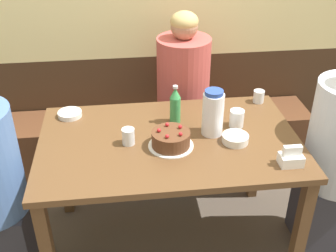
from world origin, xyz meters
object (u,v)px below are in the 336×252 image
water_pitcher (213,113)px  bowl_rice_small (235,139)px  bench_seat (156,140)px  soju_bottle (175,105)px  person_pale_blue_shirt (183,103)px  napkin_holder (291,158)px  glass_tumbler_short (128,136)px  birthday_cake (171,139)px  glass_water_tall (237,118)px  bowl_soup_white (70,114)px  glass_shot_small (259,96)px

water_pitcher → bowl_rice_small: size_ratio=1.86×
bench_seat → soju_bottle: soju_bottle is taller
soju_bottle → person_pale_blue_shirt: 0.59m
napkin_holder → glass_tumbler_short: napkin_holder is taller
birthday_cake → glass_tumbler_short: (-0.21, 0.05, 0.00)m
glass_water_tall → person_pale_blue_shirt: (-0.20, 0.60, -0.21)m
soju_bottle → bowl_rice_small: size_ratio=1.62×
soju_bottle → glass_water_tall: size_ratio=2.29×
bench_seat → bowl_soup_white: (-0.54, -0.52, 0.56)m
water_pitcher → napkin_holder: water_pitcher is taller
birthday_cake → water_pitcher: size_ratio=0.92×
bench_seat → soju_bottle: (0.06, -0.65, 0.65)m
water_pitcher → bowl_soup_white: size_ratio=1.87×
soju_bottle → napkin_holder: (0.49, -0.47, -0.07)m
bench_seat → birthday_cake: 1.07m
birthday_cake → glass_tumbler_short: 0.22m
soju_bottle → water_pitcher: bearing=-39.1°
water_pitcher → person_pale_blue_shirt: (-0.05, 0.65, -0.29)m
napkin_holder → bowl_rice_small: (-0.21, 0.22, -0.02)m
water_pitcher → glass_tumbler_short: water_pitcher is taller
bench_seat → bowl_soup_white: bowl_soup_white is taller
bench_seat → person_pale_blue_shirt: bearing=-39.0°
glass_shot_small → water_pitcher: bearing=-138.4°
soju_bottle → glass_water_tall: bearing=-15.3°
bowl_soup_white → water_pitcher: bearing=-19.9°
glass_tumbler_short → glass_shot_small: size_ratio=1.16×
glass_water_tall → bowl_soup_white: bearing=166.4°
water_pitcher → napkin_holder: size_ratio=2.31×
bench_seat → glass_shot_small: 0.96m
napkin_holder → glass_shot_small: bearing=86.2°
soju_bottle → bench_seat: bearing=94.8°
birthday_cake → bench_seat: bearing=89.9°
bench_seat → glass_water_tall: bearing=-62.7°
birthday_cake → soju_bottle: size_ratio=1.05×
bowl_rice_small → napkin_holder: bearing=-46.4°
water_pitcher → bowl_rice_small: bearing=-44.5°
bench_seat → water_pitcher: size_ratio=9.06×
glass_tumbler_short → napkin_holder: bearing=-19.9°
glass_shot_small → person_pale_blue_shirt: size_ratio=0.06×
bowl_soup_white → person_pale_blue_shirt: person_pale_blue_shirt is taller
birthday_cake → glass_shot_small: birthday_cake is taller
birthday_cake → bowl_soup_white: birthday_cake is taller
bench_seat → bowl_soup_white: 0.93m
birthday_cake → soju_bottle: 0.26m
soju_bottle → glass_tumbler_short: (-0.27, -0.19, -0.06)m
birthday_cake → glass_water_tall: size_ratio=2.40×
bench_seat → soju_bottle: size_ratio=10.37×
bench_seat → glass_shot_small: (0.59, -0.48, 0.58)m
napkin_holder → glass_shot_small: napkin_holder is taller
napkin_holder → glass_shot_small: size_ratio=1.47×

